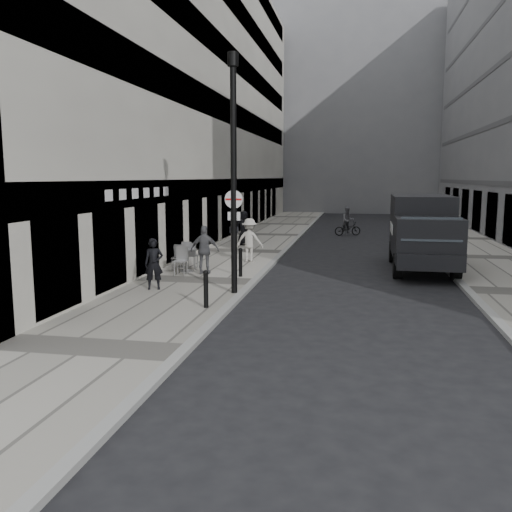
{
  "coord_description": "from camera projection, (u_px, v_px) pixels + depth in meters",
  "views": [
    {
      "loc": [
        3.49,
        -7.45,
        3.65
      ],
      "look_at": [
        0.63,
        7.71,
        1.4
      ],
      "focal_mm": 38.0,
      "sensor_mm": 36.0,
      "label": 1
    }
  ],
  "objects": [
    {
      "name": "ground",
      "position": [
        124.0,
        414.0,
        8.41
      ],
      "size": [
        120.0,
        120.0,
        0.0
      ],
      "primitive_type": "plane",
      "color": "black",
      "rests_on": "ground"
    },
    {
      "name": "sidewalk",
      "position": [
        242.0,
        252.0,
        26.27
      ],
      "size": [
        4.0,
        60.0,
        0.12
      ],
      "primitive_type": "cube",
      "color": "#A49E94",
      "rests_on": "ground"
    },
    {
      "name": "far_sidewalk",
      "position": [
        482.0,
        258.0,
        24.26
      ],
      "size": [
        4.0,
        60.0,
        0.12
      ],
      "primitive_type": "cube",
      "color": "#A49E94",
      "rests_on": "ground"
    },
    {
      "name": "building_left",
      "position": [
        199.0,
        86.0,
        32.04
      ],
      "size": [
        4.0,
        45.0,
        18.0
      ],
      "primitive_type": "cube",
      "color": "beige",
      "rests_on": "ground"
    },
    {
      "name": "building_far",
      "position": [
        343.0,
        111.0,
        61.0
      ],
      "size": [
        24.0,
        16.0,
        22.0
      ],
      "primitive_type": "cube",
      "color": "slate",
      "rests_on": "ground"
    },
    {
      "name": "walking_man",
      "position": [
        154.0,
        264.0,
        17.11
      ],
      "size": [
        0.69,
        0.56,
        1.63
      ],
      "primitive_type": "imported",
      "rotation": [
        0.0,
        0.0,
        0.33
      ],
      "color": "black",
      "rests_on": "sidewalk"
    },
    {
      "name": "sign_post",
      "position": [
        234.0,
        226.0,
        16.39
      ],
      "size": [
        0.56,
        0.11,
        3.24
      ],
      "rotation": [
        0.0,
        0.0,
        -0.07
      ],
      "color": "black",
      "rests_on": "sidewalk"
    },
    {
      "name": "lamppost",
      "position": [
        234.0,
        163.0,
        16.13
      ],
      "size": [
        0.32,
        0.32,
        7.12
      ],
      "color": "black",
      "rests_on": "sidewalk"
    },
    {
      "name": "bollard_near",
      "position": [
        206.0,
        290.0,
        14.72
      ],
      "size": [
        0.13,
        0.13,
        0.97
      ],
      "primitive_type": "cylinder",
      "color": "black",
      "rests_on": "sidewalk"
    },
    {
      "name": "bollard_far",
      "position": [
        241.0,
        263.0,
        19.36
      ],
      "size": [
        0.13,
        0.13,
        0.96
      ],
      "primitive_type": "cylinder",
      "color": "black",
      "rests_on": "sidewalk"
    },
    {
      "name": "panel_van",
      "position": [
        422.0,
        229.0,
        21.34
      ],
      "size": [
        2.42,
        6.25,
        2.92
      ],
      "rotation": [
        0.0,
        0.0,
        -0.02
      ],
      "color": "black",
      "rests_on": "ground"
    },
    {
      "name": "cyclist",
      "position": [
        348.0,
        224.0,
        34.05
      ],
      "size": [
        1.77,
        1.12,
        1.8
      ],
      "rotation": [
        0.0,
        0.0,
        0.35
      ],
      "color": "black",
      "rests_on": "ground"
    },
    {
      "name": "pedestrian_a",
      "position": [
        205.0,
        250.0,
        19.82
      ],
      "size": [
        1.07,
        0.52,
        1.78
      ],
      "primitive_type": "imported",
      "rotation": [
        0.0,
        0.0,
        3.22
      ],
      "color": "#545458",
      "rests_on": "sidewalk"
    },
    {
      "name": "pedestrian_b",
      "position": [
        250.0,
        240.0,
        22.75
      ],
      "size": [
        1.24,
        0.8,
        1.82
      ],
      "primitive_type": "imported",
      "rotation": [
        0.0,
        0.0,
        3.03
      ],
      "color": "#B4B0A6",
      "rests_on": "sidewalk"
    },
    {
      "name": "pedestrian_c",
      "position": [
        244.0,
        228.0,
        28.32
      ],
      "size": [
        1.03,
        0.88,
        1.79
      ],
      "primitive_type": "imported",
      "rotation": [
        0.0,
        0.0,
        3.57
      ],
      "color": "black",
      "rests_on": "sidewalk"
    },
    {
      "name": "cafe_table_near",
      "position": [
        183.0,
        255.0,
        21.29
      ],
      "size": [
        0.75,
        1.69,
        0.96
      ],
      "color": "silver",
      "rests_on": "sidewalk"
    },
    {
      "name": "cafe_table_mid",
      "position": [
        186.0,
        258.0,
        20.47
      ],
      "size": [
        0.78,
        1.75,
        1.0
      ],
      "color": "silver",
      "rests_on": "sidewalk"
    },
    {
      "name": "cafe_table_far",
      "position": [
        186.0,
        258.0,
        20.31
      ],
      "size": [
        0.8,
        1.81,
        1.03
      ],
      "color": "silver",
      "rests_on": "sidewalk"
    }
  ]
}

